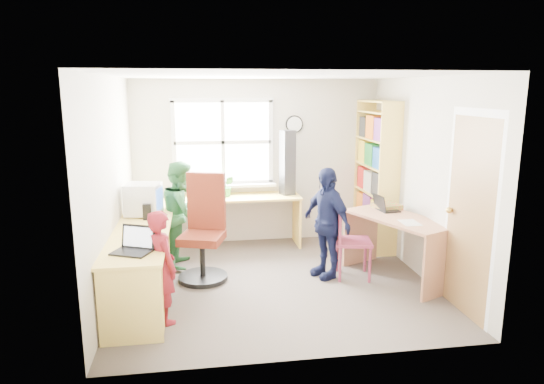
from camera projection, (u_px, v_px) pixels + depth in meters
The scene contains 19 objects.
room at pixel (275, 181), 5.61m from camera, with size 3.64×3.44×2.44m.
l_desk at pixel (160, 260), 5.21m from camera, with size 2.38×2.95×0.75m.
right_desk at pixel (398, 234), 5.79m from camera, with size 1.09×1.46×0.77m.
bookshelf at pixel (376, 178), 6.95m from camera, with size 0.30×1.02×2.10m.
swivel_chair at pixel (204, 234), 5.82m from camera, with size 0.74×0.74×1.27m.
wooden_chair at pixel (348, 237), 5.85m from camera, with size 0.48×0.48×0.94m.
crt_monitor at pixel (144, 199), 5.87m from camera, with size 0.45×0.42×0.39m.
laptop_left at pixel (134, 246), 4.58m from camera, with size 0.43×0.40×0.24m.
laptop_right at pixel (384, 207), 6.06m from camera, with size 0.28×0.33×0.21m.
speaker_a at pixel (147, 212), 5.70m from camera, with size 0.09×0.09×0.19m.
speaker_b at pixel (149, 203), 6.16m from camera, with size 0.08×0.08×0.16m.
cd_tower at pixel (287, 163), 6.98m from camera, with size 0.23×0.22×0.93m.
game_box at pixel (387, 206), 6.17m from camera, with size 0.35×0.35×0.06m.
paper_a at pixel (136, 241), 4.90m from camera, with size 0.27×0.35×0.00m.
paper_b at pixel (410, 223), 5.51m from camera, with size 0.20×0.28×0.00m.
potted_plant at pixel (228, 186), 6.90m from camera, with size 0.16×0.13×0.30m, color #327F36.
person_red at pixel (162, 267), 4.70m from camera, with size 0.41×0.27×1.13m, color maroon.
person_green at pixel (182, 214), 6.24m from camera, with size 0.66×0.52×1.37m, color #2D7139.
person_navy at pixel (326, 223), 5.84m from camera, with size 0.79×0.33×1.35m, color #121739.
Camera 1 is at (-0.86, -5.35, 2.26)m, focal length 32.00 mm.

